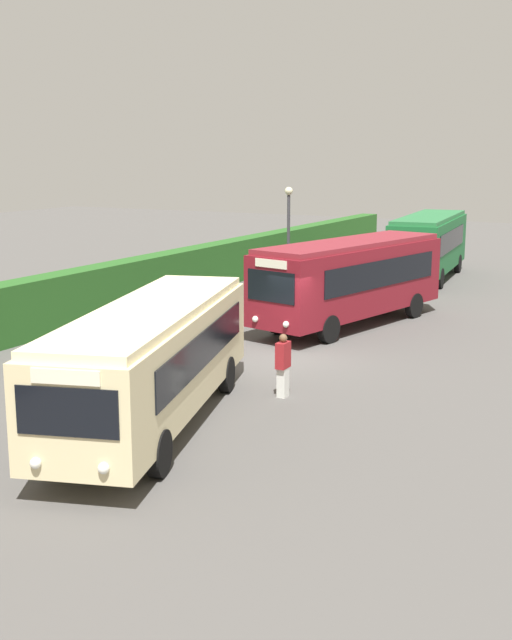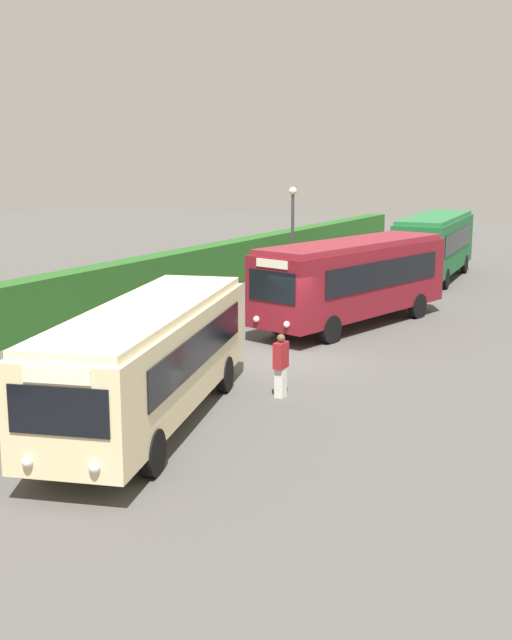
# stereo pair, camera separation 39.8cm
# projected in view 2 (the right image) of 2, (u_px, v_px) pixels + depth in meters

# --- Properties ---
(ground_plane) EXTENTS (111.21, 111.21, 0.00)m
(ground_plane) POSITION_uv_depth(u_px,v_px,m) (289.00, 357.00, 26.60)
(ground_plane) COLOR #514F4C
(bus_cream) EXTENTS (10.22, 5.18, 2.97)m
(bus_cream) POSITION_uv_depth(u_px,v_px,m) (149.00, 356.00, 19.69)
(bus_cream) COLOR beige
(bus_cream) RESTS_ON ground_plane
(bus_maroon) EXTENTS (9.82, 4.52, 3.26)m
(bus_maroon) POSITION_uv_depth(u_px,v_px,m) (353.00, 277.00, 31.03)
(bus_maroon) COLOR maroon
(bus_maroon) RESTS_ON ground_plane
(bus_green) EXTENTS (9.69, 3.35, 3.33)m
(bus_green) POSITION_uv_depth(u_px,v_px,m) (435.00, 243.00, 42.46)
(bus_green) COLOR #19602D
(bus_green) RESTS_ON ground_plane
(person_right) EXTENTS (0.50, 0.27, 1.76)m
(person_right) POSITION_uv_depth(u_px,v_px,m) (281.00, 364.00, 22.10)
(person_right) COLOR silver
(person_right) RESTS_ON ground_plane
(hedge_row) EXTENTS (67.61, 1.13, 2.11)m
(hedge_row) POSITION_uv_depth(u_px,v_px,m) (64.00, 300.00, 30.82)
(hedge_row) COLOR #265920
(hedge_row) RESTS_ON ground_plane
(traffic_cone) EXTENTS (0.36, 0.36, 0.60)m
(traffic_cone) POSITION_uv_depth(u_px,v_px,m) (363.00, 255.00, 50.33)
(traffic_cone) COLOR orange
(traffic_cone) RESTS_ON ground_plane
(lamppost) EXTENTS (0.36, 0.36, 5.03)m
(lamppost) POSITION_uv_depth(u_px,v_px,m) (293.00, 229.00, 36.59)
(lamppost) COLOR #38383D
(lamppost) RESTS_ON ground_plane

